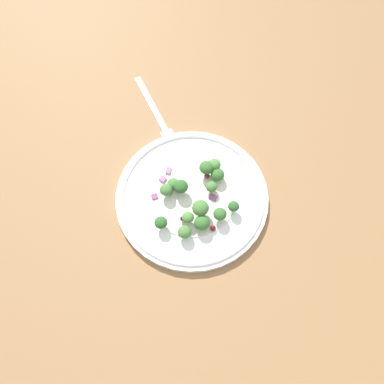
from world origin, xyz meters
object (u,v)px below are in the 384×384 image
broccoli_floret_1 (211,187)px  fork (157,114)px  plate (192,196)px  broccoli_floret_2 (214,165)px  broccoli_floret_0 (166,190)px

broccoli_floret_1 → fork: (-4.40, -20.25, -2.54)cm
plate → broccoli_floret_2: 7.04cm
broccoli_floret_0 → plate: bearing=134.4°
plate → broccoli_floret_0: broccoli_floret_0 is taller
broccoli_floret_2 → fork: broccoli_floret_2 is taller
plate → fork: (-7.59, -18.57, -0.61)cm
broccoli_floret_1 → fork: broccoli_floret_1 is taller
broccoli_floret_1 → fork: bearing=-102.3°
broccoli_floret_0 → fork: (-10.78, -15.31, -2.88)cm
broccoli_floret_0 → broccoli_floret_2: (-9.69, 2.29, 0.26)cm
plate → broccoli_floret_2: bearing=-171.5°
broccoli_floret_2 → broccoli_floret_0: bearing=-13.3°
broccoli_floret_2 → broccoli_floret_1: bearing=38.7°
plate → broccoli_floret_1: (-3.18, 1.68, 1.93)cm
broccoli_floret_1 → broccoli_floret_2: 4.28cm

